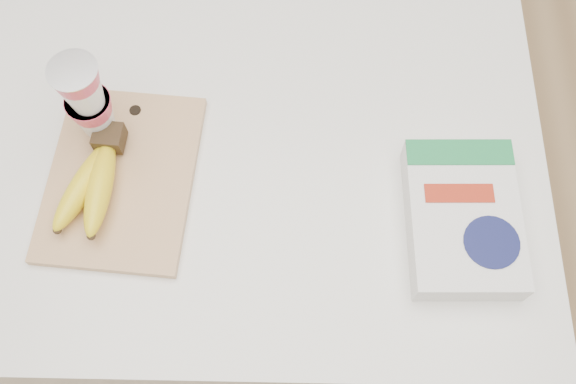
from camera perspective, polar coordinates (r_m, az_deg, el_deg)
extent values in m
plane|color=tan|center=(1.85, -3.25, -8.52)|extent=(4.00, 4.00, 0.00)
cube|color=white|center=(1.47, -4.07, -4.34)|extent=(1.08, 0.72, 0.81)
cube|color=tan|center=(1.10, -14.57, 1.26)|extent=(0.26, 0.34, 0.02)
cube|color=#382816|center=(1.10, -15.60, 4.69)|extent=(0.05, 0.05, 0.03)
ellipsoid|color=yellow|center=(1.08, -17.71, 0.65)|extent=(0.10, 0.18, 0.05)
sphere|color=#382816|center=(1.06, -19.82, -3.19)|extent=(0.01, 0.01, 0.01)
ellipsoid|color=yellow|center=(1.07, -16.36, 0.49)|extent=(0.04, 0.18, 0.05)
sphere|color=#382816|center=(1.04, -17.10, -3.75)|extent=(0.01, 0.01, 0.01)
cylinder|color=silver|center=(1.00, -18.68, 10.24)|extent=(0.08, 0.08, 0.00)
cube|color=white|center=(1.05, 15.25, -2.29)|extent=(0.18, 0.26, 0.05)
cube|color=#1C8042|center=(1.07, 15.02, 3.44)|extent=(0.17, 0.05, 0.00)
cylinder|color=#131849|center=(1.02, 17.66, -4.27)|extent=(0.09, 0.09, 0.00)
cube|color=#AC2813|center=(1.04, 14.98, -0.10)|extent=(0.11, 0.03, 0.00)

